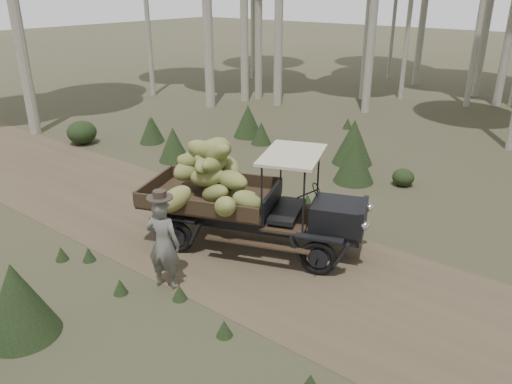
# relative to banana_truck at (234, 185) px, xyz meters

# --- Properties ---
(ground) EXTENTS (120.00, 120.00, 0.00)m
(ground) POSITION_rel_banana_truck_xyz_m (2.09, -0.15, -1.33)
(ground) COLOR #473D2B
(ground) RESTS_ON ground
(dirt_track) EXTENTS (70.00, 4.00, 0.01)m
(dirt_track) POSITION_rel_banana_truck_xyz_m (2.09, -0.15, -1.33)
(dirt_track) COLOR brown
(dirt_track) RESTS_ON ground
(banana_truck) EXTENTS (4.89, 3.24, 2.41)m
(banana_truck) POSITION_rel_banana_truck_xyz_m (0.00, 0.00, 0.00)
(banana_truck) COLOR black
(banana_truck) RESTS_ON ground
(farmer) EXTENTS (0.74, 0.60, 1.92)m
(farmer) POSITION_rel_banana_truck_xyz_m (0.12, -2.10, -0.42)
(farmer) COLOR #615F58
(farmer) RESTS_ON ground
(undergrowth) EXTENTS (22.92, 23.65, 1.40)m
(undergrowth) POSITION_rel_banana_truck_xyz_m (0.31, -3.29, -0.78)
(undergrowth) COLOR #233319
(undergrowth) RESTS_ON ground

